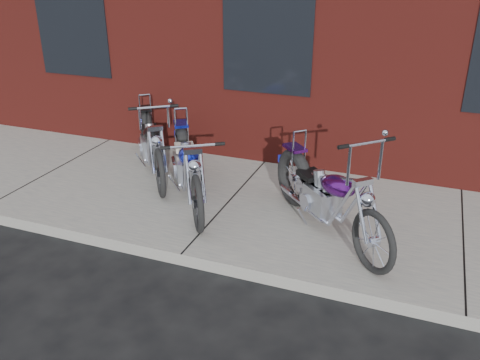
% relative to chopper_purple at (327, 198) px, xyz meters
% --- Properties ---
extents(ground, '(120.00, 120.00, 0.00)m').
position_rel_chopper_purple_xyz_m(ground, '(-1.40, -1.12, -0.60)').
color(ground, black).
rests_on(ground, ground).
extents(sidewalk, '(22.00, 3.00, 0.15)m').
position_rel_chopper_purple_xyz_m(sidewalk, '(-1.40, 0.38, -0.52)').
color(sidewalk, slate).
rests_on(sidewalk, ground).
extents(chopper_purple, '(1.80, 1.85, 1.39)m').
position_rel_chopper_purple_xyz_m(chopper_purple, '(0.00, 0.00, 0.00)').
color(chopper_purple, black).
rests_on(chopper_purple, sidewalk).
extents(chopper_blue, '(1.46, 2.15, 1.08)m').
position_rel_chopper_purple_xyz_m(chopper_blue, '(-1.96, 0.25, 0.00)').
color(chopper_blue, black).
rests_on(chopper_blue, sidewalk).
extents(chopper_third, '(1.53, 2.01, 1.23)m').
position_rel_chopper_purple_xyz_m(chopper_third, '(-2.89, 0.89, -0.01)').
color(chopper_third, black).
rests_on(chopper_third, sidewalk).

